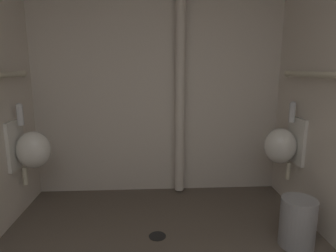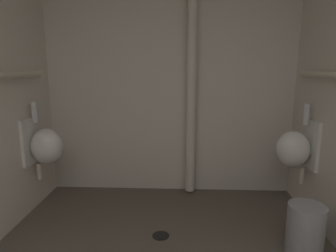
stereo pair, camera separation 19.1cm
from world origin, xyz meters
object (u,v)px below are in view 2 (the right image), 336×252
waste_bin (305,230)px  standpipe_back_wall (192,67)px  floor_drain (161,235)px  urinal_right_mid (296,148)px  urinal_left_mid (45,145)px

waste_bin → standpipe_back_wall: bearing=127.8°
floor_drain → urinal_right_mid: bearing=20.1°
urinal_left_mid → floor_drain: urinal_left_mid is taller
standpipe_back_wall → urinal_right_mid: bearing=-24.3°
waste_bin → urinal_left_mid: bearing=164.3°
standpipe_back_wall → waste_bin: 1.77m
urinal_left_mid → waste_bin: size_ratio=1.97×
urinal_right_mid → standpipe_back_wall: size_ratio=0.28×
urinal_right_mid → floor_drain: bearing=-159.9°
floor_drain → urinal_left_mid: bearing=158.6°
floor_drain → waste_bin: waste_bin is taller
floor_drain → standpipe_back_wall: bearing=73.1°
waste_bin → urinal_right_mid: bearing=78.2°
urinal_left_mid → urinal_right_mid: bearing=-0.0°
urinal_left_mid → waste_bin: 2.33m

